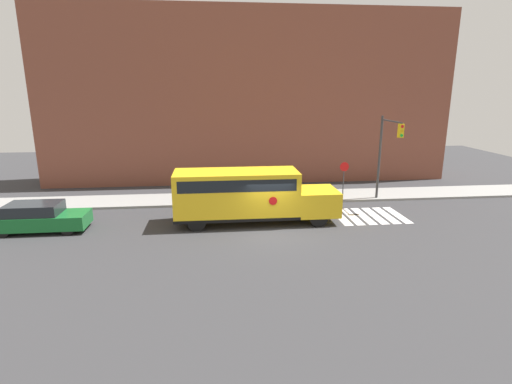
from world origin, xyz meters
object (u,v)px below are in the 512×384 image
at_px(parked_car, 39,217).
at_px(traffic_light, 386,147).
at_px(stop_sign, 344,176).
at_px(school_bus, 247,194).

height_order(parked_car, traffic_light, traffic_light).
relative_size(parked_car, traffic_light, 0.84).
bearing_deg(stop_sign, traffic_light, -28.01).
height_order(parked_car, stop_sign, stop_sign).
bearing_deg(stop_sign, school_bus, -149.08).
bearing_deg(traffic_light, school_bus, -162.28).
height_order(school_bus, parked_car, school_bus).
bearing_deg(parked_car, traffic_light, 8.94).
distance_m(school_bus, parked_car, 11.05).
distance_m(school_bus, traffic_light, 9.84).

